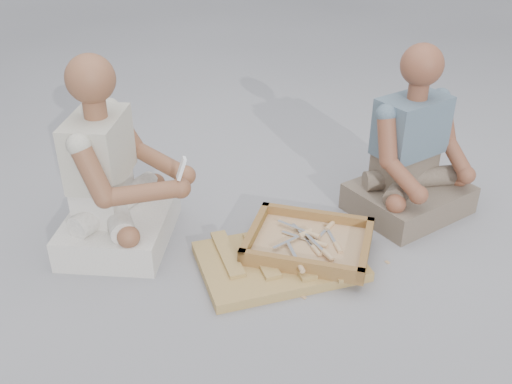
# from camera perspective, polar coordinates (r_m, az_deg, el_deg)

# --- Properties ---
(ground) EXTENTS (60.00, 60.00, 0.00)m
(ground) POSITION_cam_1_polar(r_m,az_deg,el_deg) (2.44, 1.76, -7.91)
(ground) COLOR #949398
(ground) RESTS_ON ground
(carved_panel) EXTENTS (0.79, 0.66, 0.04)m
(carved_panel) POSITION_cam_1_polar(r_m,az_deg,el_deg) (2.46, 2.35, -6.92)
(carved_panel) COLOR olive
(carved_panel) RESTS_ON ground
(tool_tray) EXTENTS (0.60, 0.52, 0.07)m
(tool_tray) POSITION_cam_1_polar(r_m,az_deg,el_deg) (2.51, 5.30, -5.04)
(tool_tray) COLOR brown
(tool_tray) RESTS_ON carved_panel
(chisel_0) EXTENTS (0.12, 0.20, 0.02)m
(chisel_0) POSITION_cam_1_polar(r_m,az_deg,el_deg) (2.60, 7.17, -3.61)
(chisel_0) COLOR silver
(chisel_0) RESTS_ON tool_tray
(chisel_1) EXTENTS (0.20, 0.12, 0.02)m
(chisel_1) POSITION_cam_1_polar(r_m,az_deg,el_deg) (2.50, 5.95, -5.01)
(chisel_1) COLOR silver
(chisel_1) RESTS_ON tool_tray
(chisel_2) EXTENTS (0.11, 0.21, 0.02)m
(chisel_2) POSITION_cam_1_polar(r_m,az_deg,el_deg) (2.46, 5.84, -5.62)
(chisel_2) COLOR silver
(chisel_2) RESTS_ON tool_tray
(chisel_3) EXTENTS (0.13, 0.20, 0.02)m
(chisel_3) POSITION_cam_1_polar(r_m,az_deg,el_deg) (2.50, 5.65, -4.99)
(chisel_3) COLOR silver
(chisel_3) RESTS_ON tool_tray
(chisel_4) EXTENTS (0.18, 0.16, 0.02)m
(chisel_4) POSITION_cam_1_polar(r_m,az_deg,el_deg) (2.52, 4.60, -4.29)
(chisel_4) COLOR silver
(chisel_4) RESTS_ON tool_tray
(chisel_5) EXTENTS (0.19, 0.14, 0.02)m
(chisel_5) POSITION_cam_1_polar(r_m,az_deg,el_deg) (2.53, 5.26, -4.06)
(chisel_5) COLOR silver
(chisel_5) RESTS_ON tool_tray
(chisel_6) EXTENTS (0.12, 0.20, 0.02)m
(chisel_6) POSITION_cam_1_polar(r_m,az_deg,el_deg) (2.41, 6.94, -6.04)
(chisel_6) COLOR silver
(chisel_6) RESTS_ON tool_tray
(chisel_7) EXTENTS (0.08, 0.22, 0.02)m
(chisel_7) POSITION_cam_1_polar(r_m,az_deg,el_deg) (2.35, 4.27, -7.09)
(chisel_7) COLOR silver
(chisel_7) RESTS_ON tool_tray
(chisel_8) EXTENTS (0.07, 0.22, 0.02)m
(chisel_8) POSITION_cam_1_polar(r_m,az_deg,el_deg) (2.49, 8.03, -5.28)
(chisel_8) COLOR silver
(chisel_8) RESTS_ON tool_tray
(wood_chip_0) EXTENTS (0.02, 0.02, 0.00)m
(wood_chip_0) POSITION_cam_1_polar(r_m,az_deg,el_deg) (2.60, 6.66, -5.51)
(wood_chip_0) COLOR tan
(wood_chip_0) RESTS_ON ground
(wood_chip_1) EXTENTS (0.02, 0.02, 0.00)m
(wood_chip_1) POSITION_cam_1_polar(r_m,az_deg,el_deg) (2.79, 11.41, -3.25)
(wood_chip_1) COLOR tan
(wood_chip_1) RESTS_ON ground
(wood_chip_2) EXTENTS (0.02, 0.02, 0.00)m
(wood_chip_2) POSITION_cam_1_polar(r_m,az_deg,el_deg) (2.55, 13.01, -6.86)
(wood_chip_2) COLOR tan
(wood_chip_2) RESTS_ON ground
(wood_chip_3) EXTENTS (0.02, 0.02, 0.00)m
(wood_chip_3) POSITION_cam_1_polar(r_m,az_deg,el_deg) (2.79, 2.65, -2.54)
(wood_chip_3) COLOR tan
(wood_chip_3) RESTS_ON ground
(wood_chip_4) EXTENTS (0.02, 0.02, 0.00)m
(wood_chip_4) POSITION_cam_1_polar(r_m,az_deg,el_deg) (2.35, -2.87, -9.76)
(wood_chip_4) COLOR tan
(wood_chip_4) RESTS_ON ground
(wood_chip_5) EXTENTS (0.02, 0.02, 0.00)m
(wood_chip_5) POSITION_cam_1_polar(r_m,az_deg,el_deg) (2.85, 1.99, -1.85)
(wood_chip_5) COLOR tan
(wood_chip_5) RESTS_ON ground
(wood_chip_6) EXTENTS (0.02, 0.02, 0.00)m
(wood_chip_6) POSITION_cam_1_polar(r_m,az_deg,el_deg) (2.36, -1.79, -9.47)
(wood_chip_6) COLOR tan
(wood_chip_6) RESTS_ON ground
(wood_chip_7) EXTENTS (0.02, 0.02, 0.00)m
(wood_chip_7) POSITION_cam_1_polar(r_m,az_deg,el_deg) (2.71, 6.75, -3.80)
(wood_chip_7) COLOR tan
(wood_chip_7) RESTS_ON ground
(wood_chip_8) EXTENTS (0.02, 0.02, 0.00)m
(wood_chip_8) POSITION_cam_1_polar(r_m,az_deg,el_deg) (2.74, 3.96, -3.27)
(wood_chip_8) COLOR tan
(wood_chip_8) RESTS_ON ground
(wood_chip_9) EXTENTS (0.02, 0.02, 0.00)m
(wood_chip_9) POSITION_cam_1_polar(r_m,az_deg,el_deg) (2.38, -1.47, -8.99)
(wood_chip_9) COLOR tan
(wood_chip_9) RESTS_ON ground
(wood_chip_10) EXTENTS (0.02, 0.02, 0.00)m
(wood_chip_10) POSITION_cam_1_polar(r_m,az_deg,el_deg) (2.53, 10.63, -6.90)
(wood_chip_10) COLOR tan
(wood_chip_10) RESTS_ON ground
(wood_chip_11) EXTENTS (0.02, 0.02, 0.00)m
(wood_chip_11) POSITION_cam_1_polar(r_m,az_deg,el_deg) (2.42, -0.23, -8.28)
(wood_chip_11) COLOR tan
(wood_chip_11) RESTS_ON ground
(wood_chip_12) EXTENTS (0.02, 0.02, 0.00)m
(wood_chip_12) POSITION_cam_1_polar(r_m,az_deg,el_deg) (2.32, 4.81, -10.45)
(wood_chip_12) COLOR tan
(wood_chip_12) RESTS_ON ground
(craftsman) EXTENTS (0.58, 0.57, 0.86)m
(craftsman) POSITION_cam_1_polar(r_m,az_deg,el_deg) (2.56, -14.06, 0.89)
(craftsman) COLOR silver
(craftsman) RESTS_ON ground
(companion) EXTENTS (0.68, 0.66, 0.83)m
(companion) POSITION_cam_1_polar(r_m,az_deg,el_deg) (2.83, 15.35, 3.15)
(companion) COLOR #715F51
(companion) RESTS_ON ground
(mobile_phone) EXTENTS (0.06, 0.05, 0.10)m
(mobile_phone) POSITION_cam_1_polar(r_m,az_deg,el_deg) (2.38, -7.47, 2.36)
(mobile_phone) COLOR white
(mobile_phone) RESTS_ON craftsman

